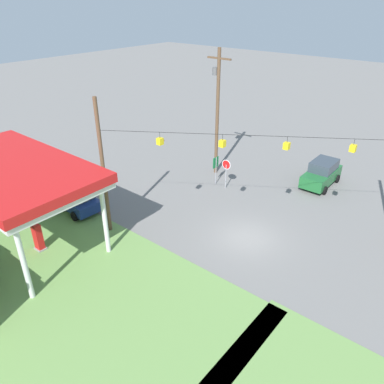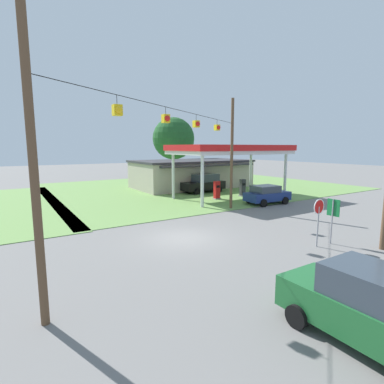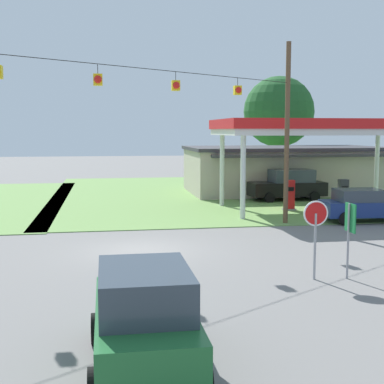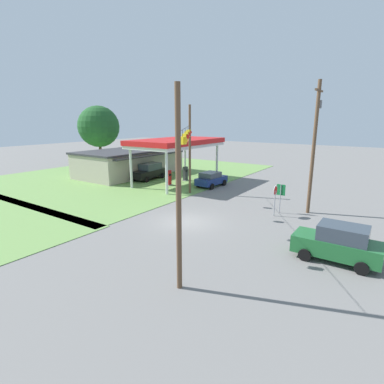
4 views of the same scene
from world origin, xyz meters
name	(u,v)px [view 4 (image 4 of 4)]	position (x,y,z in m)	size (l,w,h in m)	color
ground_plane	(187,222)	(0.00, 0.00, 0.00)	(160.00, 160.00, 0.00)	slate
grass_verge_station_corner	(135,173)	(12.95, 18.26, 0.02)	(36.00, 28.00, 0.04)	#6B934C
gas_station_canopy	(177,143)	(10.95, 9.17, 4.81)	(11.67, 6.49, 5.31)	silver
gas_station_store	(130,162)	(12.06, 18.24, 1.75)	(14.53, 8.40, 3.47)	#B2A893
fuel_pump_near	(169,178)	(9.28, 9.17, 0.86)	(0.71, 0.56, 1.80)	gray
fuel_pump_far	(185,174)	(12.62, 9.17, 0.86)	(0.71, 0.56, 1.80)	gray
car_at_pumps_front	(211,179)	(11.61, 4.81, 0.88)	(4.23, 2.29, 1.69)	navy
car_at_pumps_rear	(149,171)	(10.76, 13.54, 1.05)	(5.15, 2.31, 2.09)	black
car_on_crossroad	(338,243)	(-0.63, -10.47, 1.04)	(2.12, 4.42, 2.07)	#1E602D
stop_sign_roadside	(275,194)	(5.11, -4.94, 1.81)	(0.80, 0.08, 2.50)	#99999E
route_sign	(281,193)	(6.20, -5.03, 1.71)	(0.10, 0.70, 2.40)	gray
utility_pole_main	(314,142)	(7.61, -6.95, 5.84)	(2.20, 0.44, 10.47)	brown
signal_span_gantry	(187,157)	(0.00, -0.01, 4.89)	(15.45, 10.24, 8.97)	brown
tree_behind_station	(99,127)	(14.82, 27.99, 6.43)	(6.59, 6.59, 9.73)	#4C3828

